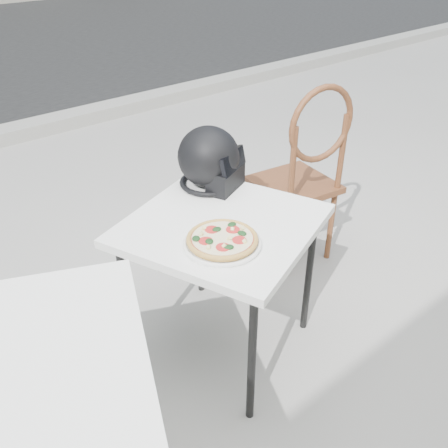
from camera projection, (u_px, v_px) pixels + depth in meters
ground at (251, 304)px, 2.58m from camera, size 80.00×80.00×0.00m
curb at (27, 130)px, 4.50m from camera, size 30.00×0.25×0.12m
cafe_table_main at (222, 234)px, 2.03m from camera, size 0.92×0.92×0.67m
plate at (222, 243)px, 1.84m from camera, size 0.31×0.31×0.02m
pizza at (222, 239)px, 1.83m from camera, size 0.28×0.28×0.03m
helmet at (210, 161)px, 2.20m from camera, size 0.35×0.36×0.27m
cafe_chair_main at (304, 168)px, 2.62m from camera, size 0.46×0.46×1.05m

